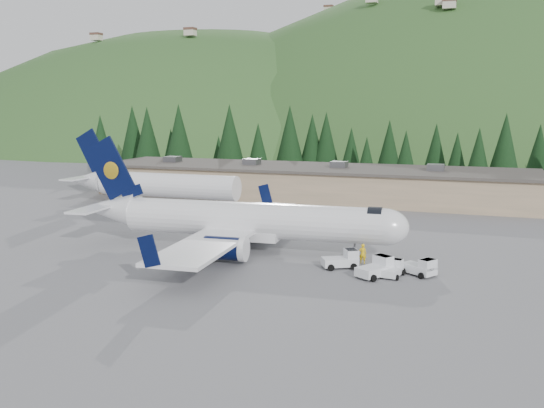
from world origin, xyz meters
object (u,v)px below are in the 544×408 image
(airliner, at_px, (243,221))
(second_airliner, at_px, (151,184))
(baggage_tug_a, at_px, (343,260))
(ramp_worker, at_px, (363,254))
(baggage_tug_c, at_px, (377,268))
(baggage_tug_d, at_px, (393,269))
(terminal_building, at_px, (309,182))
(baggage_tug_b, at_px, (421,268))

(airliner, xyz_separation_m, second_airliner, (-23.90, 22.07, 0.23))
(baggage_tug_a, bearing_deg, ramp_worker, 27.27)
(baggage_tug_c, relative_size, baggage_tug_d, 1.33)
(second_airliner, relative_size, terminal_building, 0.39)
(second_airliner, bearing_deg, ramp_worker, -32.38)
(terminal_building, distance_m, ramp_worker, 42.63)
(baggage_tug_a, distance_m, baggage_tug_c, 3.96)
(baggage_tug_a, bearing_deg, baggage_tug_b, -32.25)
(airliner, relative_size, ramp_worker, 18.30)
(baggage_tug_c, distance_m, terminal_building, 47.20)
(second_airliner, relative_size, baggage_tug_c, 7.41)
(second_airliner, relative_size, baggage_tug_b, 8.16)
(baggage_tug_a, xyz_separation_m, terminal_building, (-15.28, 41.35, 1.86))
(ramp_worker, bearing_deg, terminal_building, -66.41)
(baggage_tug_a, bearing_deg, terminal_building, 80.56)
(baggage_tug_b, xyz_separation_m, ramp_worker, (-5.63, 2.46, 0.23))
(airliner, distance_m, baggage_tug_a, 11.98)
(second_airliner, bearing_deg, baggage_tug_a, -35.77)
(baggage_tug_d, bearing_deg, baggage_tug_c, 125.81)
(airliner, height_order, baggage_tug_b, airliner)
(terminal_building, height_order, ramp_worker, terminal_building)
(baggage_tug_b, bearing_deg, baggage_tug_a, -149.28)
(baggage_tug_a, xyz_separation_m, baggage_tug_c, (3.45, -1.93, 0.03))
(second_airliner, xyz_separation_m, baggage_tug_d, (39.96, -26.61, -2.70))
(baggage_tug_c, bearing_deg, baggage_tug_a, 92.24)
(second_airliner, distance_m, baggage_tug_a, 43.45)
(baggage_tug_b, xyz_separation_m, terminal_building, (-22.30, 41.66, 1.90))
(baggage_tug_b, height_order, baggage_tug_c, baggage_tug_c)
(terminal_building, bearing_deg, baggage_tug_b, -61.84)
(second_airliner, relative_size, ramp_worker, 14.39)
(terminal_building, bearing_deg, baggage_tug_c, -66.60)
(terminal_building, relative_size, ramp_worker, 37.16)
(airliner, relative_size, second_airliner, 1.27)
(airliner, bearing_deg, baggage_tug_d, -19.76)
(ramp_worker, bearing_deg, airliner, -4.55)
(baggage_tug_a, height_order, baggage_tug_d, baggage_tug_a)
(second_airliner, distance_m, baggage_tug_d, 48.08)
(airliner, distance_m, terminal_building, 38.28)
(baggage_tug_c, bearing_deg, second_airliner, 86.26)
(baggage_tug_d, bearing_deg, second_airliner, 65.03)
(baggage_tug_b, relative_size, baggage_tug_d, 1.21)
(baggage_tug_a, bearing_deg, baggage_tug_c, -58.96)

